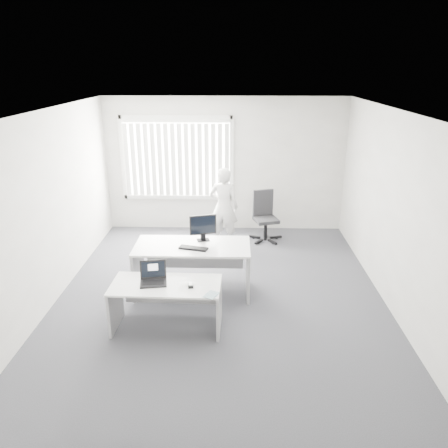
{
  "coord_description": "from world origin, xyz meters",
  "views": [
    {
      "loc": [
        0.21,
        -6.0,
        3.39
      ],
      "look_at": [
        0.05,
        0.15,
        1.13
      ],
      "focal_mm": 35.0,
      "sensor_mm": 36.0,
      "label": 1
    }
  ],
  "objects_px": {
    "desk_near": "(166,296)",
    "person": "(224,207)",
    "laptop": "(153,275)",
    "office_chair": "(265,225)",
    "monitor": "(203,228)",
    "desk_far": "(193,259)"
  },
  "relations": [
    {
      "from": "desk_near",
      "to": "person",
      "type": "relative_size",
      "value": 0.94
    },
    {
      "from": "laptop",
      "to": "office_chair",
      "type": "bearing_deg",
      "value": 53.41
    },
    {
      "from": "monitor",
      "to": "person",
      "type": "bearing_deg",
      "value": 65.89
    },
    {
      "from": "desk_far",
      "to": "office_chair",
      "type": "distance_m",
      "value": 2.59
    },
    {
      "from": "office_chair",
      "to": "laptop",
      "type": "bearing_deg",
      "value": -134.07
    },
    {
      "from": "desk_far",
      "to": "laptop",
      "type": "relative_size",
      "value": 5.06
    },
    {
      "from": "desk_near",
      "to": "office_chair",
      "type": "xyz_separation_m",
      "value": [
        1.52,
        3.24,
        -0.16
      ]
    },
    {
      "from": "laptop",
      "to": "desk_near",
      "type": "bearing_deg",
      "value": -10.22
    },
    {
      "from": "office_chair",
      "to": "person",
      "type": "xyz_separation_m",
      "value": [
        -0.83,
        -0.27,
        0.47
      ]
    },
    {
      "from": "desk_far",
      "to": "laptop",
      "type": "bearing_deg",
      "value": -113.13
    },
    {
      "from": "desk_near",
      "to": "person",
      "type": "bearing_deg",
      "value": 78.62
    },
    {
      "from": "desk_near",
      "to": "monitor",
      "type": "distance_m",
      "value": 1.37
    },
    {
      "from": "desk_near",
      "to": "desk_far",
      "type": "xyz_separation_m",
      "value": [
        0.26,
        1.0,
        0.1
      ]
    },
    {
      "from": "desk_far",
      "to": "person",
      "type": "relative_size",
      "value": 1.12
    },
    {
      "from": "office_chair",
      "to": "monitor",
      "type": "xyz_separation_m",
      "value": [
        -1.11,
        -2.04,
        0.69
      ]
    },
    {
      "from": "desk_near",
      "to": "monitor",
      "type": "height_order",
      "value": "monitor"
    },
    {
      "from": "person",
      "to": "desk_near",
      "type": "bearing_deg",
      "value": 87.54
    },
    {
      "from": "office_chair",
      "to": "desk_near",
      "type": "bearing_deg",
      "value": -131.73
    },
    {
      "from": "desk_far",
      "to": "laptop",
      "type": "distance_m",
      "value": 1.1
    },
    {
      "from": "person",
      "to": "monitor",
      "type": "relative_size",
      "value": 3.74
    },
    {
      "from": "desk_near",
      "to": "monitor",
      "type": "bearing_deg",
      "value": 72.58
    },
    {
      "from": "office_chair",
      "to": "laptop",
      "type": "height_order",
      "value": "office_chair"
    }
  ]
}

